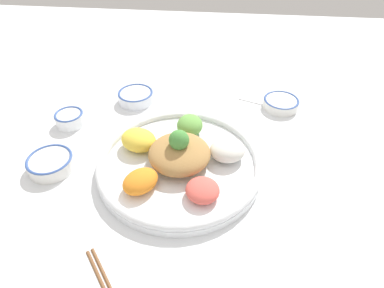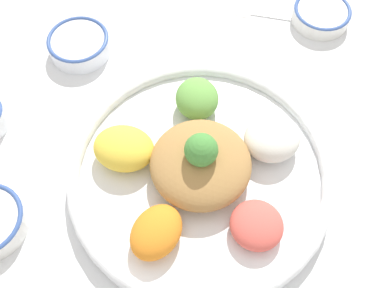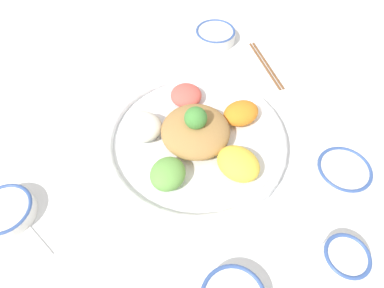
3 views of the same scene
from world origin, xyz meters
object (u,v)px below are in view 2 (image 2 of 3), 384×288
(sauce_bowl_far, at_px, (79,44))
(sauce_bowl_dark, at_px, (321,14))
(serving_spoon_main, at_px, (256,13))
(salad_platter, at_px, (200,169))

(sauce_bowl_far, bearing_deg, sauce_bowl_dark, 91.66)
(sauce_bowl_far, bearing_deg, serving_spoon_main, 98.02)
(sauce_bowl_dark, bearing_deg, serving_spoon_main, -106.40)
(salad_platter, distance_m, sauce_bowl_far, 0.34)
(salad_platter, relative_size, sauce_bowl_dark, 3.74)
(salad_platter, bearing_deg, sauce_bowl_dark, 136.86)
(salad_platter, bearing_deg, sauce_bowl_far, -147.71)
(serving_spoon_main, bearing_deg, salad_platter, -95.90)
(salad_platter, bearing_deg, serving_spoon_main, 154.14)
(sauce_bowl_far, relative_size, serving_spoon_main, 0.91)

